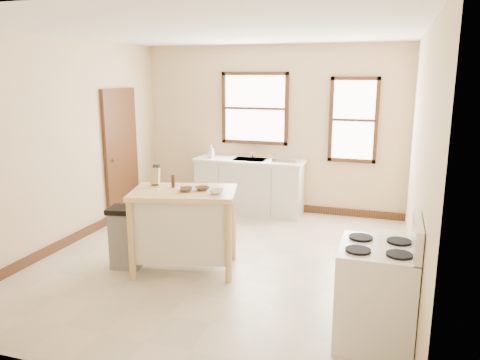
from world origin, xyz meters
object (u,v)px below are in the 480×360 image
(kitchen_island, at_px, (185,230))
(soap_bottle_a, at_px, (212,151))
(knife_block, at_px, (155,177))
(trash_bin, at_px, (126,237))
(bowl_a, at_px, (185,190))
(gas_stove, at_px, (377,280))
(soap_bottle_b, at_px, (211,153))
(bowl_c, at_px, (216,191))
(pepper_grinder, at_px, (173,181))
(dish_rack, at_px, (286,159))
(bowl_b, at_px, (202,188))

(kitchen_island, bearing_deg, soap_bottle_a, 89.68)
(knife_block, height_order, trash_bin, knife_block)
(bowl_a, xyz_separation_m, gas_stove, (2.20, -0.87, -0.43))
(soap_bottle_a, height_order, kitchen_island, soap_bottle_a)
(gas_stove, bearing_deg, soap_bottle_a, 130.14)
(soap_bottle_a, bearing_deg, knife_block, -84.10)
(kitchen_island, distance_m, gas_stove, 2.42)
(knife_block, relative_size, trash_bin, 0.26)
(knife_block, bearing_deg, gas_stove, -35.98)
(kitchen_island, relative_size, bowl_a, 6.96)
(soap_bottle_b, bearing_deg, soap_bottle_a, 71.28)
(soap_bottle_a, height_order, knife_block, knife_block)
(soap_bottle_a, bearing_deg, bowl_c, -66.15)
(soap_bottle_a, xyz_separation_m, pepper_grinder, (0.45, -2.40, 0.03))
(kitchen_island, distance_m, bowl_a, 0.52)
(dish_rack, distance_m, gas_stove, 3.81)
(kitchen_island, distance_m, knife_block, 0.75)
(soap_bottle_b, height_order, dish_rack, soap_bottle_b)
(soap_bottle_a, distance_m, kitchen_island, 2.63)
(pepper_grinder, bearing_deg, bowl_c, -11.67)
(bowl_b, bearing_deg, kitchen_island, -160.79)
(dish_rack, relative_size, bowl_a, 2.44)
(soap_bottle_b, bearing_deg, pepper_grinder, -66.96)
(dish_rack, xyz_separation_m, trash_bin, (-1.37, -2.68, -0.59))
(dish_rack, relative_size, knife_block, 2.12)
(bowl_a, bearing_deg, bowl_c, 1.08)
(knife_block, xyz_separation_m, pepper_grinder, (0.26, -0.05, -0.02))
(kitchen_island, bearing_deg, bowl_c, -18.80)
(soap_bottle_a, relative_size, knife_block, 1.11)
(dish_rack, height_order, bowl_c, bowl_c)
(soap_bottle_b, distance_m, pepper_grinder, 2.44)
(dish_rack, relative_size, gas_stove, 0.37)
(pepper_grinder, distance_m, trash_bin, 0.90)
(dish_rack, xyz_separation_m, kitchen_island, (-0.66, -2.53, -0.48))
(bowl_b, height_order, bowl_c, bowl_c)
(kitchen_island, bearing_deg, bowl_a, -56.62)
(soap_bottle_b, bearing_deg, gas_stove, -37.52)
(knife_block, relative_size, gas_stove, 0.17)
(bowl_b, relative_size, bowl_c, 0.99)
(dish_rack, bearing_deg, gas_stove, -79.13)
(bowl_b, xyz_separation_m, bowl_c, (0.21, -0.10, 0.01))
(bowl_a, relative_size, gas_stove, 0.15)
(bowl_c, height_order, gas_stove, gas_stove)
(knife_block, height_order, bowl_c, knife_block)
(pepper_grinder, xyz_separation_m, gas_stove, (2.42, -1.00, -0.49))
(soap_bottle_a, relative_size, bowl_b, 1.35)
(dish_rack, relative_size, trash_bin, 0.56)
(bowl_b, bearing_deg, soap_bottle_b, 109.23)
(kitchen_island, height_order, pepper_grinder, pepper_grinder)
(kitchen_island, xyz_separation_m, bowl_c, (0.42, -0.03, 0.52))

